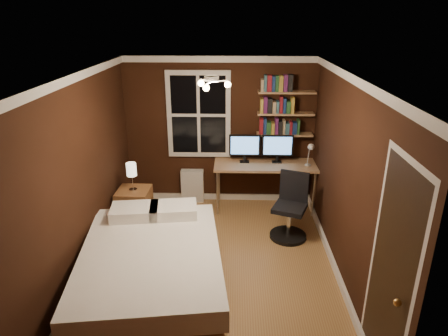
{
  "coord_description": "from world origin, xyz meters",
  "views": [
    {
      "loc": [
        0.26,
        -4.43,
        3.12
      ],
      "look_at": [
        0.12,
        0.45,
        1.23
      ],
      "focal_mm": 32.0,
      "sensor_mm": 36.0,
      "label": 1
    }
  ],
  "objects_px": {
    "bedside_lamp": "(132,177)",
    "desk": "(265,167)",
    "radiator": "(192,186)",
    "office_chair": "(290,213)",
    "desk_lamp": "(310,154)",
    "bed": "(152,269)",
    "monitor_left": "(245,149)",
    "monitor_right": "(277,149)",
    "nightstand": "(135,208)"
  },
  "relations": [
    {
      "from": "radiator",
      "to": "office_chair",
      "type": "distance_m",
      "value": 1.95
    },
    {
      "from": "office_chair",
      "to": "bedside_lamp",
      "type": "bearing_deg",
      "value": -164.6
    },
    {
      "from": "bed",
      "to": "desk_lamp",
      "type": "height_order",
      "value": "desk_lamp"
    },
    {
      "from": "bedside_lamp",
      "to": "monitor_right",
      "type": "relative_size",
      "value": 0.85
    },
    {
      "from": "radiator",
      "to": "monitor_right",
      "type": "xyz_separation_m",
      "value": [
        1.44,
        -0.14,
        0.74
      ]
    },
    {
      "from": "bedside_lamp",
      "to": "desk",
      "type": "bearing_deg",
      "value": 18.16
    },
    {
      "from": "bed",
      "to": "nightstand",
      "type": "bearing_deg",
      "value": 102.68
    },
    {
      "from": "nightstand",
      "to": "monitor_left",
      "type": "relative_size",
      "value": 1.18
    },
    {
      "from": "monitor_right",
      "to": "desk_lamp",
      "type": "distance_m",
      "value": 0.54
    },
    {
      "from": "nightstand",
      "to": "monitor_right",
      "type": "xyz_separation_m",
      "value": [
        2.25,
        0.76,
        0.73
      ]
    },
    {
      "from": "monitor_left",
      "to": "desk_lamp",
      "type": "relative_size",
      "value": 1.17
    },
    {
      "from": "bedside_lamp",
      "to": "monitor_left",
      "type": "bearing_deg",
      "value": 23.92
    },
    {
      "from": "monitor_left",
      "to": "monitor_right",
      "type": "xyz_separation_m",
      "value": [
        0.54,
        0.0,
        0.0
      ]
    },
    {
      "from": "bedside_lamp",
      "to": "monitor_right",
      "type": "distance_m",
      "value": 2.38
    },
    {
      "from": "nightstand",
      "to": "desk_lamp",
      "type": "height_order",
      "value": "desk_lamp"
    },
    {
      "from": "radiator",
      "to": "desk",
      "type": "xyz_separation_m",
      "value": [
        1.25,
        -0.23,
        0.45
      ]
    },
    {
      "from": "bedside_lamp",
      "to": "monitor_right",
      "type": "bearing_deg",
      "value": 18.62
    },
    {
      "from": "bed",
      "to": "desk",
      "type": "relative_size",
      "value": 1.41
    },
    {
      "from": "monitor_right",
      "to": "office_chair",
      "type": "distance_m",
      "value": 1.22
    },
    {
      "from": "desk_lamp",
      "to": "desk",
      "type": "bearing_deg",
      "value": 169.06
    },
    {
      "from": "radiator",
      "to": "bedside_lamp",
      "type": "bearing_deg",
      "value": -131.81
    },
    {
      "from": "bed",
      "to": "monitor_right",
      "type": "xyz_separation_m",
      "value": [
        1.66,
        2.35,
        0.72
      ]
    },
    {
      "from": "bed",
      "to": "monitor_left",
      "type": "xyz_separation_m",
      "value": [
        1.12,
        2.35,
        0.72
      ]
    },
    {
      "from": "nightstand",
      "to": "monitor_left",
      "type": "xyz_separation_m",
      "value": [
        1.71,
        0.76,
        0.73
      ]
    },
    {
      "from": "desk_lamp",
      "to": "office_chair",
      "type": "relative_size",
      "value": 0.45
    },
    {
      "from": "bedside_lamp",
      "to": "desk",
      "type": "distance_m",
      "value": 2.16
    },
    {
      "from": "bed",
      "to": "bedside_lamp",
      "type": "distance_m",
      "value": 1.77
    },
    {
      "from": "radiator",
      "to": "desk_lamp",
      "type": "xyz_separation_m",
      "value": [
        1.94,
        -0.36,
        0.73
      ]
    },
    {
      "from": "monitor_left",
      "to": "desk_lamp",
      "type": "height_order",
      "value": "monitor_left"
    },
    {
      "from": "desk",
      "to": "desk_lamp",
      "type": "distance_m",
      "value": 0.76
    },
    {
      "from": "radiator",
      "to": "monitor_left",
      "type": "xyz_separation_m",
      "value": [
        0.9,
        -0.14,
        0.74
      ]
    },
    {
      "from": "radiator",
      "to": "office_chair",
      "type": "bearing_deg",
      "value": -36.54
    },
    {
      "from": "radiator",
      "to": "office_chair",
      "type": "relative_size",
      "value": 0.59
    },
    {
      "from": "bed",
      "to": "radiator",
      "type": "relative_size",
      "value": 4.06
    },
    {
      "from": "nightstand",
      "to": "office_chair",
      "type": "bearing_deg",
      "value": -4.84
    },
    {
      "from": "radiator",
      "to": "desk_lamp",
      "type": "distance_m",
      "value": 2.1
    },
    {
      "from": "nightstand",
      "to": "bedside_lamp",
      "type": "height_order",
      "value": "bedside_lamp"
    },
    {
      "from": "radiator",
      "to": "monitor_right",
      "type": "distance_m",
      "value": 1.63
    },
    {
      "from": "nightstand",
      "to": "desk_lamp",
      "type": "distance_m",
      "value": 2.89
    },
    {
      "from": "nightstand",
      "to": "radiator",
      "type": "xyz_separation_m",
      "value": [
        0.81,
        0.9,
        -0.01
      ]
    },
    {
      "from": "radiator",
      "to": "nightstand",
      "type": "bearing_deg",
      "value": -131.81
    },
    {
      "from": "bed",
      "to": "monitor_left",
      "type": "relative_size",
      "value": 4.63
    },
    {
      "from": "monitor_left",
      "to": "monitor_right",
      "type": "relative_size",
      "value": 1.0
    },
    {
      "from": "radiator",
      "to": "desk",
      "type": "relative_size",
      "value": 0.35
    },
    {
      "from": "nightstand",
      "to": "bed",
      "type": "bearing_deg",
      "value": -68.45
    },
    {
      "from": "bedside_lamp",
      "to": "monitor_right",
      "type": "xyz_separation_m",
      "value": [
        2.25,
        0.76,
        0.21
      ]
    },
    {
      "from": "office_chair",
      "to": "desk",
      "type": "bearing_deg",
      "value": 130.4
    },
    {
      "from": "monitor_right",
      "to": "monitor_left",
      "type": "bearing_deg",
      "value": 180.0
    },
    {
      "from": "desk",
      "to": "desk_lamp",
      "type": "xyz_separation_m",
      "value": [
        0.69,
        -0.13,
        0.28
      ]
    },
    {
      "from": "bedside_lamp",
      "to": "desk_lamp",
      "type": "bearing_deg",
      "value": 11.15
    }
  ]
}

